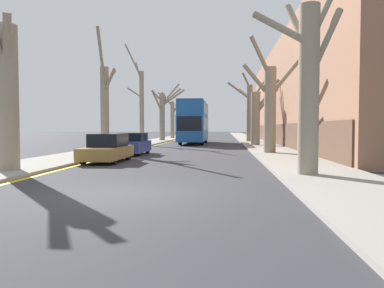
# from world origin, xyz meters

# --- Properties ---
(ground_plane) EXTENTS (300.00, 300.00, 0.00)m
(ground_plane) POSITION_xyz_m (0.00, 0.00, 0.00)
(ground_plane) COLOR #333338
(sidewalk_left) EXTENTS (3.37, 120.00, 0.12)m
(sidewalk_left) POSITION_xyz_m (-6.03, 50.00, 0.06)
(sidewalk_left) COLOR gray
(sidewalk_left) RESTS_ON ground
(sidewalk_right) EXTENTS (3.37, 120.00, 0.12)m
(sidewalk_right) POSITION_xyz_m (6.03, 50.00, 0.06)
(sidewalk_right) COLOR gray
(sidewalk_right) RESTS_ON ground
(building_facade_right) EXTENTS (10.08, 47.23, 10.26)m
(building_facade_right) POSITION_xyz_m (12.70, 29.15, 5.12)
(building_facade_right) COLOR #93664C
(building_facade_right) RESTS_ON ground
(kerb_line_stripe) EXTENTS (0.24, 120.00, 0.01)m
(kerb_line_stripe) POSITION_xyz_m (-4.17, 50.00, 0.00)
(kerb_line_stripe) COLOR yellow
(kerb_line_stripe) RESTS_ON ground
(street_tree_left_0) EXTENTS (2.57, 3.82, 6.26)m
(street_tree_left_0) POSITION_xyz_m (-5.71, 4.14, 3.11)
(street_tree_left_0) COLOR gray
(street_tree_left_0) RESTS_ON ground
(street_tree_left_1) EXTENTS (1.31, 3.22, 8.12)m
(street_tree_left_1) POSITION_xyz_m (-5.48, 15.16, 3.27)
(street_tree_left_1) COLOR gray
(street_tree_left_1) RESTS_ON ground
(street_tree_left_2) EXTENTS (1.76, 1.61, 9.71)m
(street_tree_left_2) POSITION_xyz_m (-5.54, 26.37, 4.00)
(street_tree_left_2) COLOR gray
(street_tree_left_2) RESTS_ON ground
(street_tree_left_3) EXTENTS (4.47, 3.37, 7.54)m
(street_tree_left_3) POSITION_xyz_m (-5.34, 38.39, 3.69)
(street_tree_left_3) COLOR gray
(street_tree_left_3) RESTS_ON ground
(street_tree_left_4) EXTENTS (4.23, 1.57, 7.33)m
(street_tree_left_4) POSITION_xyz_m (-5.63, 49.02, 3.46)
(street_tree_left_4) COLOR gray
(street_tree_left_4) RESTS_ON ground
(street_tree_left_5) EXTENTS (2.30, 3.90, 5.96)m
(street_tree_left_5) POSITION_xyz_m (-5.57, 60.26, 2.87)
(street_tree_left_5) COLOR gray
(street_tree_left_5) RESTS_ON ground
(street_tree_right_0) EXTENTS (3.43, 1.99, 7.31)m
(street_tree_right_0) POSITION_xyz_m (5.44, 3.84, 3.38)
(street_tree_right_0) COLOR gray
(street_tree_right_0) RESTS_ON ground
(street_tree_right_1) EXTENTS (4.13, 2.88, 7.50)m
(street_tree_right_1) POSITION_xyz_m (5.47, 15.14, 3.24)
(street_tree_right_1) COLOR gray
(street_tree_right_1) RESTS_ON ground
(street_tree_right_2) EXTENTS (2.77, 2.03, 6.33)m
(street_tree_right_2) POSITION_xyz_m (5.60, 25.82, 2.86)
(street_tree_right_2) COLOR gray
(street_tree_right_2) RESTS_ON ground
(street_tree_right_3) EXTENTS (4.59, 3.85, 8.16)m
(street_tree_right_3) POSITION_xyz_m (5.49, 35.37, 3.92)
(street_tree_right_3) COLOR gray
(street_tree_right_3) RESTS_ON ground
(double_decker_bus) EXTENTS (2.60, 11.23, 4.45)m
(double_decker_bus) POSITION_xyz_m (-0.73, 30.83, 2.52)
(double_decker_bus) COLOR #19519E
(double_decker_bus) RESTS_ON ground
(parked_car_0) EXTENTS (1.71, 4.22, 1.42)m
(parked_car_0) POSITION_xyz_m (-3.33, 8.93, 0.66)
(parked_car_0) COLOR olive
(parked_car_0) RESTS_ON ground
(parked_car_1) EXTENTS (1.73, 3.92, 1.39)m
(parked_car_1) POSITION_xyz_m (-3.33, 14.01, 0.66)
(parked_car_1) COLOR navy
(parked_car_1) RESTS_ON ground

